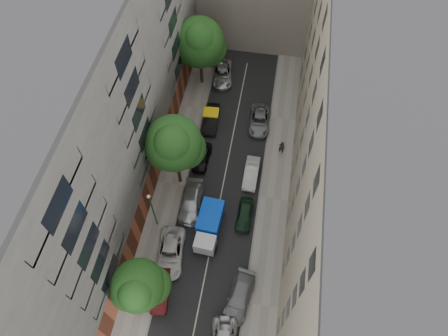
% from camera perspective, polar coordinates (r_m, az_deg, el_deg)
% --- Properties ---
extents(ground, '(120.00, 120.00, 0.00)m').
position_cam_1_polar(ground, '(42.36, -0.33, -3.38)').
color(ground, '#4C4C49').
rests_on(ground, ground).
extents(road_surface, '(8.00, 44.00, 0.02)m').
position_cam_1_polar(road_surface, '(42.35, -0.33, -3.37)').
color(road_surface, black).
rests_on(road_surface, ground).
extents(sidewalk_left, '(3.00, 44.00, 0.15)m').
position_cam_1_polar(sidewalk_left, '(43.13, -7.55, -2.23)').
color(sidewalk_left, gray).
rests_on(sidewalk_left, ground).
extents(sidewalk_right, '(3.00, 44.00, 0.15)m').
position_cam_1_polar(sidewalk_right, '(42.16, 7.08, -4.40)').
color(sidewalk_right, gray).
rests_on(sidewalk_right, ground).
extents(building_left, '(8.00, 44.00, 20.00)m').
position_cam_1_polar(building_left, '(36.88, -17.63, 6.98)').
color(building_left, '#484643').
rests_on(building_left, ground).
extents(building_right, '(8.00, 44.00, 20.00)m').
position_cam_1_polar(building_right, '(34.57, 17.87, 2.28)').
color(building_right, tan).
rests_on(building_right, ground).
extents(tarp_truck, '(2.32, 5.33, 2.42)m').
position_cam_1_polar(tarp_truck, '(39.11, -2.17, -8.27)').
color(tarp_truck, black).
rests_on(tarp_truck, ground).
extents(car_left_1, '(1.96, 4.28, 1.36)m').
position_cam_1_polar(car_left_1, '(38.04, -9.02, -16.90)').
color(car_left_1, '#4D0F11').
rests_on(car_left_1, ground).
extents(car_left_2, '(2.99, 5.53, 1.47)m').
position_cam_1_polar(car_left_2, '(39.00, -7.68, -11.91)').
color(car_left_2, silver).
rests_on(car_left_2, ground).
extents(car_left_3, '(2.31, 5.16, 1.47)m').
position_cam_1_polar(car_left_3, '(41.03, -4.73, -4.93)').
color(car_left_3, '#B3B3B8').
rests_on(car_left_3, ground).
extents(car_left_4, '(1.78, 4.01, 1.34)m').
position_cam_1_polar(car_left_4, '(43.94, -3.14, 1.53)').
color(car_left_4, black).
rests_on(car_left_4, ground).
extents(car_left_5, '(1.87, 4.63, 1.50)m').
position_cam_1_polar(car_left_5, '(47.10, -1.82, 7.02)').
color(car_left_5, black).
rests_on(car_left_5, ground).
extents(car_left_6, '(3.12, 5.45, 1.43)m').
position_cam_1_polar(car_left_6, '(52.22, -0.24, 13.32)').
color(car_left_6, '#B5B5BA').
rests_on(car_left_6, ground).
extents(car_right_1, '(2.71, 5.11, 1.41)m').
position_cam_1_polar(car_right_1, '(37.45, 2.22, -17.96)').
color(car_right_1, gray).
rests_on(car_right_1, ground).
extents(car_right_2, '(1.62, 3.91, 1.33)m').
position_cam_1_polar(car_right_2, '(40.41, 2.97, -6.66)').
color(car_right_2, black).
rests_on(car_right_2, ground).
extents(car_right_3, '(1.51, 4.20, 1.38)m').
position_cam_1_polar(car_right_3, '(42.82, 3.91, -0.74)').
color(car_right_3, silver).
rests_on(car_right_3, ground).
extents(car_right_4, '(2.56, 5.09, 1.38)m').
position_cam_1_polar(car_right_4, '(47.21, 5.10, 6.81)').
color(car_right_4, slate).
rests_on(car_right_4, ground).
extents(tree_near, '(4.76, 4.39, 7.18)m').
position_cam_1_polar(tree_near, '(33.98, -12.01, -16.35)').
color(tree_near, '#382619').
rests_on(tree_near, sidewalk_left).
extents(tree_mid, '(5.67, 5.46, 9.75)m').
position_cam_1_polar(tree_mid, '(37.60, -7.06, 3.21)').
color(tree_mid, '#382619').
rests_on(tree_mid, sidewalk_left).
extents(tree_far, '(6.02, 5.86, 9.28)m').
position_cam_1_polar(tree_far, '(47.88, -3.41, 17.25)').
color(tree_far, '#382619').
rests_on(tree_far, sidewalk_left).
extents(lamp_post, '(0.36, 0.36, 5.87)m').
position_cam_1_polar(lamp_post, '(37.79, -10.25, -5.52)').
color(lamp_post, '#19592D').
rests_on(lamp_post, sidewalk_left).
extents(pedestrian, '(0.73, 0.54, 1.81)m').
position_cam_1_polar(pedestrian, '(44.65, 8.23, 2.96)').
color(pedestrian, black).
rests_on(pedestrian, sidewalk_right).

